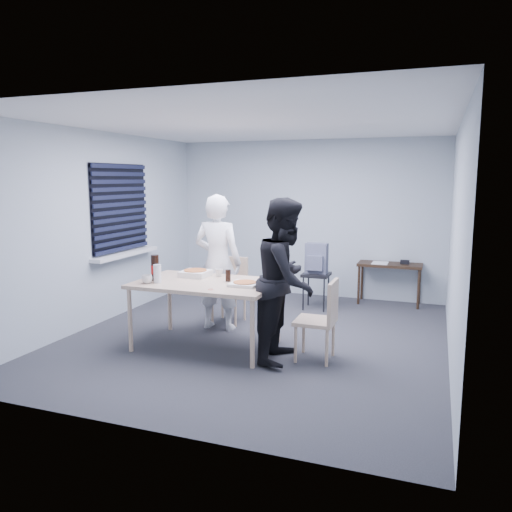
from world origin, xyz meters
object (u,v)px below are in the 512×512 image
at_px(soda_bottle, 155,268).
at_px(mug_b, 219,273).
at_px(dining_table, 206,287).
at_px(backpack, 316,259).
at_px(chair_right, 323,315).
at_px(side_table, 390,268).
at_px(person_white, 218,262).
at_px(mug_a, 147,279).
at_px(stool, 316,280).
at_px(chair_far, 231,285).
at_px(person_black, 286,280).

bearing_deg(soda_bottle, mug_b, 39.37).
height_order(dining_table, backpack, backpack).
height_order(chair_right, side_table, chair_right).
xyz_separation_m(chair_right, person_white, (-1.55, 0.69, 0.37)).
bearing_deg(mug_a, stool, 60.13).
distance_m(chair_far, chair_right, 1.88).
relative_size(dining_table, backpack, 3.51).
height_order(stool, mug_a, mug_a).
height_order(side_table, backpack, backpack).
bearing_deg(stool, backpack, -90.00).
distance_m(person_black, side_table, 3.02).
bearing_deg(soda_bottle, chair_right, 4.76).
bearing_deg(backpack, side_table, 22.67).
bearing_deg(person_white, soda_bottle, 64.10).
relative_size(chair_far, stool, 1.62).
relative_size(dining_table, side_table, 1.64).
distance_m(chair_far, person_white, 0.54).
height_order(chair_far, person_black, person_black).
distance_m(person_black, mug_b, 1.06).
xyz_separation_m(dining_table, mug_b, (0.01, 0.35, 0.11)).
xyz_separation_m(chair_far, person_white, (-0.02, -0.39, 0.37)).
bearing_deg(chair_right, dining_table, -178.89).
bearing_deg(chair_far, person_white, -92.92).
xyz_separation_m(side_table, mug_b, (-1.82, -2.47, 0.26)).
bearing_deg(backpack, chair_right, -86.24).
xyz_separation_m(stool, mug_b, (-0.80, -1.79, 0.39)).
relative_size(person_black, mug_a, 14.39).
xyz_separation_m(dining_table, soda_bottle, (-0.59, -0.14, 0.21)).
xyz_separation_m(side_table, backpack, (-1.02, -0.69, 0.20)).
relative_size(chair_far, person_black, 0.50).
height_order(stool, soda_bottle, soda_bottle).
bearing_deg(backpack, chair_far, -144.73).
distance_m(side_table, backpack, 1.25).
distance_m(dining_table, mug_b, 0.37).
xyz_separation_m(person_white, person_black, (1.16, -0.78, 0.00)).
relative_size(chair_right, stool, 1.62).
distance_m(side_table, mug_b, 3.08).
height_order(chair_right, person_black, person_black).
xyz_separation_m(chair_far, soda_bottle, (-0.44, -1.25, 0.42)).
height_order(chair_far, person_white, person_white).
bearing_deg(chair_right, mug_a, -170.46).
relative_size(person_white, person_black, 1.00).
height_order(person_black, soda_bottle, person_black).
bearing_deg(soda_bottle, chair_far, 70.71).
bearing_deg(stool, chair_far, -132.95).
height_order(person_black, side_table, person_black).
relative_size(chair_right, mug_b, 8.90).
distance_m(stool, mug_b, 2.00).
bearing_deg(side_table, soda_bottle, -129.29).
distance_m(person_black, mug_a, 1.60).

